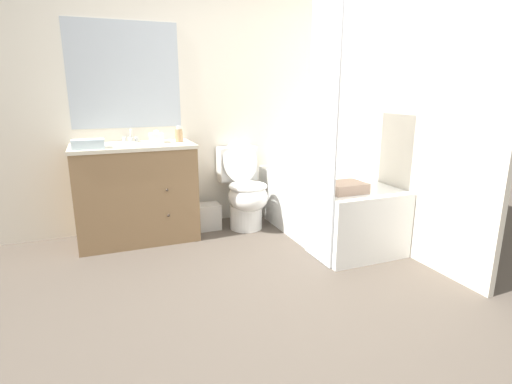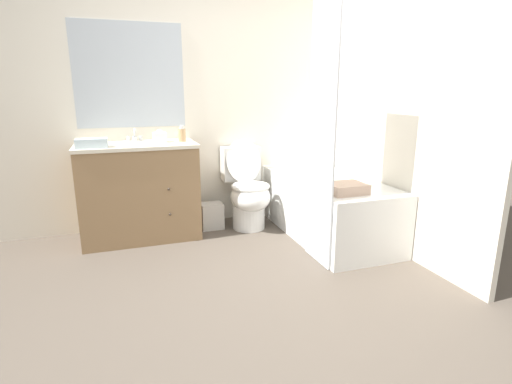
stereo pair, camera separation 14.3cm
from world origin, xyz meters
TOP-DOWN VIEW (x-y plane):
  - ground_plane at (0.00, 0.00)m, footprint 14.00×14.00m
  - wall_back at (-0.01, 1.78)m, footprint 8.00×0.06m
  - wall_right at (1.29, 0.88)m, footprint 0.05×2.76m
  - vanity_cabinet at (-0.75, 1.48)m, footprint 1.04×0.58m
  - sink_faucet at (-0.75, 1.68)m, footprint 0.14×0.12m
  - toilet at (0.26, 1.42)m, footprint 0.38×0.64m
  - bathtub at (0.90, 0.98)m, footprint 0.71×1.55m
  - shower_curtain at (0.54, 0.46)m, footprint 0.01×0.39m
  - wastebasket at (-0.08, 1.50)m, footprint 0.21×0.18m
  - tissue_box at (-0.54, 1.50)m, footprint 0.11×0.13m
  - soap_dispenser at (-0.34, 1.49)m, footprint 0.07×0.07m
  - hand_towel_folded at (-1.10, 1.34)m, footprint 0.25×0.14m
  - bath_towel_folded at (0.77, 0.47)m, footprint 0.29×0.25m

SIDE VIEW (x-z plane):
  - ground_plane at x=0.00m, z-range 0.00..0.00m
  - wastebasket at x=-0.08m, z-range 0.00..0.25m
  - bathtub at x=0.90m, z-range 0.00..0.54m
  - toilet at x=0.26m, z-range -0.07..0.79m
  - vanity_cabinet at x=-0.75m, z-range 0.01..0.88m
  - bath_towel_folded at x=0.77m, z-range 0.54..0.62m
  - sink_faucet at x=-0.75m, z-range 0.85..0.97m
  - hand_towel_folded at x=-1.10m, z-range 0.87..0.95m
  - tissue_box at x=-0.54m, z-range 0.86..0.97m
  - soap_dispenser at x=-0.34m, z-range 0.86..1.01m
  - shower_curtain at x=0.54m, z-range 0.00..2.00m
  - wall_right at x=1.29m, z-range 0.00..2.50m
  - wall_back at x=-0.01m, z-range 0.00..2.50m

